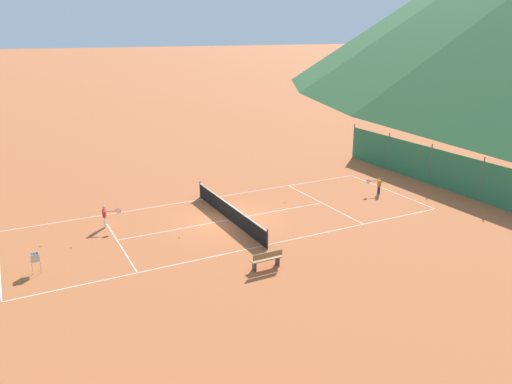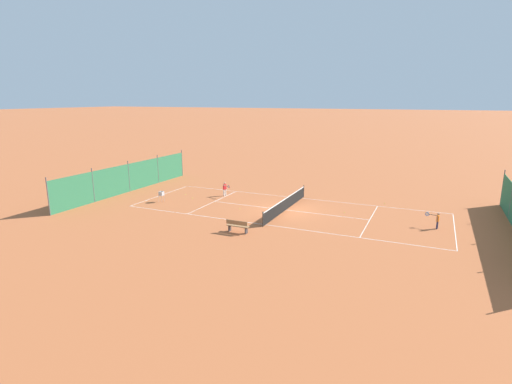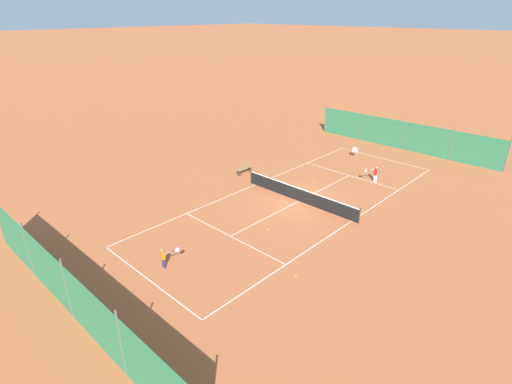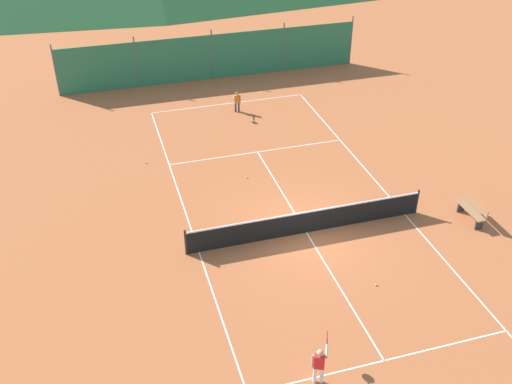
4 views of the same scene
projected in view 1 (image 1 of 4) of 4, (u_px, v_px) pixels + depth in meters
ground_plane at (229, 220)px, 28.64m from camera, size 600.00×600.00×0.00m
court_line_markings at (229, 220)px, 28.64m from camera, size 8.25×23.85×0.01m
tennis_net at (229, 212)px, 28.49m from camera, size 9.18×0.08×1.06m
windscreen_fence_far at (430, 166)px, 35.01m from camera, size 17.28×0.08×2.90m
player_far_service at (105, 215)px, 27.33m from camera, size 0.75×0.93×1.26m
player_far_baseline at (378, 184)px, 32.98m from camera, size 0.51×0.91×1.09m
tennis_ball_alley_right at (40, 246)px, 25.11m from camera, size 0.07×0.07×0.07m
tennis_ball_near_corner at (71, 247)px, 24.94m from camera, size 0.07×0.07×0.07m
tennis_ball_far_corner at (285, 202)px, 31.46m from camera, size 0.07×0.07×0.07m
tennis_ball_by_net_left at (180, 237)px, 26.13m from camera, size 0.07×0.07×0.07m
tennis_ball_by_net_right at (286, 181)px, 35.90m from camera, size 0.07×0.07×0.07m
ball_hopper at (35, 259)px, 22.27m from camera, size 0.36×0.36×0.89m
courtside_bench at (267, 259)px, 22.70m from camera, size 0.36×1.50×0.84m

